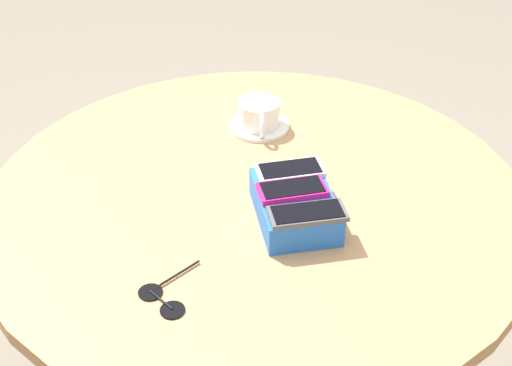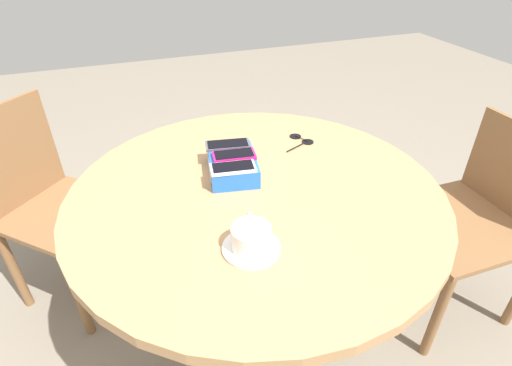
{
  "view_description": "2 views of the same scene",
  "coord_description": "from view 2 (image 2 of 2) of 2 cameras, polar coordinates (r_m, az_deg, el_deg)",
  "views": [
    {
      "loc": [
        -1.03,
        0.4,
        1.57
      ],
      "look_at": [
        0.0,
        0.0,
        0.8
      ],
      "focal_mm": 50.0,
      "sensor_mm": 36.0,
      "label": 1
    },
    {
      "loc": [
        0.85,
        -0.31,
        1.41
      ],
      "look_at": [
        0.0,
        0.0,
        0.8
      ],
      "focal_mm": 28.0,
      "sensor_mm": 36.0,
      "label": 2
    }
  ],
  "objects": [
    {
      "name": "saucer",
      "position": [
        0.91,
        -0.68,
        -9.27
      ],
      "size": [
        0.13,
        0.13,
        0.01
      ],
      "primitive_type": "cylinder",
      "color": "white",
      "rests_on": "round_table"
    },
    {
      "name": "ground_plane",
      "position": [
        1.68,
        0.0,
        -23.37
      ],
      "size": [
        8.0,
        8.0,
        0.0
      ],
      "primitive_type": "plane",
      "color": "gray"
    },
    {
      "name": "coffee_cup",
      "position": [
        0.89,
        -0.71,
        -7.62
      ],
      "size": [
        0.12,
        0.09,
        0.06
      ],
      "color": "white",
      "rests_on": "saucer"
    },
    {
      "name": "phone_box",
      "position": [
        1.16,
        -3.37,
        2.58
      ],
      "size": [
        0.21,
        0.17,
        0.05
      ],
      "color": "blue",
      "rests_on": "round_table"
    },
    {
      "name": "phone_white",
      "position": [
        1.09,
        -3.31,
        2.2
      ],
      "size": [
        0.08,
        0.13,
        0.01
      ],
      "color": "silver",
      "rests_on": "phone_box"
    },
    {
      "name": "sunglasses",
      "position": [
        1.36,
        6.41,
        6.12
      ],
      "size": [
        0.11,
        0.11,
        0.01
      ],
      "color": "black",
      "rests_on": "round_table"
    },
    {
      "name": "phone_gray",
      "position": [
        1.2,
        -4.05,
        5.48
      ],
      "size": [
        0.08,
        0.14,
        0.01
      ],
      "color": "#515156",
      "rests_on": "phone_box"
    },
    {
      "name": "phone_magenta",
      "position": [
        1.14,
        -3.16,
        3.95
      ],
      "size": [
        0.08,
        0.13,
        0.01
      ],
      "color": "#D11975",
      "rests_on": "phone_box"
    },
    {
      "name": "chair_near_window",
      "position": [
        1.76,
        28.45,
        -4.53
      ],
      "size": [
        0.46,
        0.46,
        0.79
      ],
      "color": "brown",
      "rests_on": "ground_plane"
    },
    {
      "name": "round_table",
      "position": [
        1.17,
        0.0,
        -5.35
      ],
      "size": [
        1.04,
        1.04,
        0.78
      ],
      "color": "#2D2D2D",
      "rests_on": "ground_plane"
    },
    {
      "name": "chair_far_side",
      "position": [
        1.79,
        -27.21,
        -2.97
      ],
      "size": [
        0.55,
        0.55,
        0.85
      ],
      "color": "brown",
      "rests_on": "ground_plane"
    }
  ]
}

